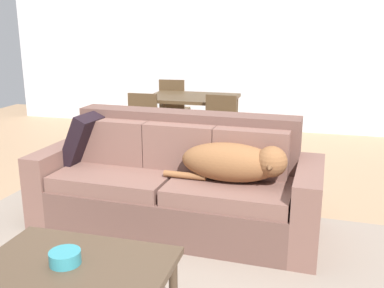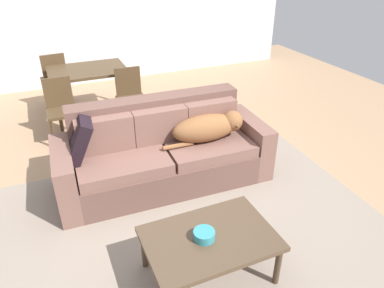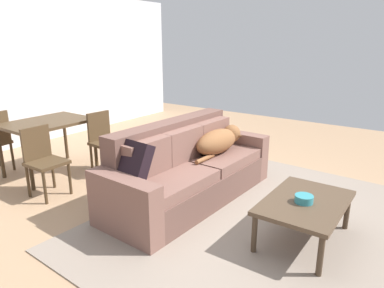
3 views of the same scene
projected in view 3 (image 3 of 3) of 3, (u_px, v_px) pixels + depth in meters
The scene contains 11 objects.
ground_plane at pixel (203, 205), 4.06m from camera, with size 10.00×10.00×0.00m, color tan.
back_partition at pixel (6, 70), 5.89m from camera, with size 8.00×0.12×2.70m, color silver.
area_rug at pixel (255, 218), 3.74m from camera, with size 3.61×2.72×0.01m, color gray.
couch at pixel (187, 170), 4.14m from camera, with size 2.32×0.94×0.92m.
dog_on_left_cushion at pixel (219, 140), 4.38m from camera, with size 0.94×0.37×0.30m.
throw_pillow_by_left_arm at pixel (130, 163), 3.43m from camera, with size 0.12×0.45×0.45m, color black.
coffee_table at pixel (305, 205), 3.24m from camera, with size 1.00×0.68×0.41m.
bowl_on_coffee_table at pixel (304, 199), 3.18m from camera, with size 0.17×0.17×0.07m, color teal.
dining_table at pixel (47, 127), 4.87m from camera, with size 1.12×0.82×0.75m.
dining_chair_near_left at pixel (43, 158), 4.21m from camera, with size 0.40×0.40×0.84m.
dining_chair_near_right at pixel (104, 139), 4.94m from camera, with size 0.43×0.43×0.86m.
Camera 3 is at (-3.08, -2.04, 1.84)m, focal length 32.77 mm.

